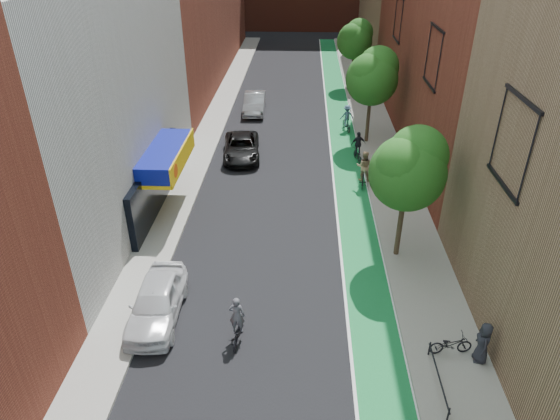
# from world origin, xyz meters

# --- Properties ---
(bike_lane) EXTENTS (2.00, 68.00, 0.01)m
(bike_lane) POSITION_xyz_m (4.00, 26.00, 0.01)
(bike_lane) COLOR #136D2F
(bike_lane) RESTS_ON ground
(sidewalk_left) EXTENTS (2.00, 68.00, 0.15)m
(sidewalk_left) POSITION_xyz_m (-6.00, 26.00, 0.07)
(sidewalk_left) COLOR gray
(sidewalk_left) RESTS_ON ground
(sidewalk_right) EXTENTS (3.00, 68.00, 0.15)m
(sidewalk_right) POSITION_xyz_m (6.50, 26.00, 0.07)
(sidewalk_right) COLOR gray
(sidewalk_right) RESTS_ON ground
(building_left_white) EXTENTS (8.00, 20.00, 12.00)m
(building_left_white) POSITION_xyz_m (-11.00, 14.00, 6.00)
(building_left_white) COLOR silver
(building_left_white) RESTS_ON ground
(tree_near) EXTENTS (3.40, 3.36, 6.42)m
(tree_near) POSITION_xyz_m (5.65, 10.02, 4.66)
(tree_near) COLOR #332619
(tree_near) RESTS_ON ground
(tree_mid) EXTENTS (3.55, 3.53, 6.74)m
(tree_mid) POSITION_xyz_m (5.65, 24.02, 4.89)
(tree_mid) COLOR #332619
(tree_mid) RESTS_ON ground
(tree_far) EXTENTS (3.30, 3.25, 6.21)m
(tree_far) POSITION_xyz_m (5.65, 38.02, 4.50)
(tree_far) COLOR #332619
(tree_far) RESTS_ON ground
(parked_car_white) EXTENTS (1.99, 4.68, 1.58)m
(parked_car_white) POSITION_xyz_m (-4.60, 5.27, 0.79)
(parked_car_white) COLOR silver
(parked_car_white) RESTS_ON ground
(parked_car_black) EXTENTS (2.83, 5.27, 1.41)m
(parked_car_black) POSITION_xyz_m (-3.04, 21.09, 0.70)
(parked_car_black) COLOR black
(parked_car_black) RESTS_ON ground
(parked_car_silver) EXTENTS (1.79, 4.82, 1.57)m
(parked_car_silver) POSITION_xyz_m (-3.00, 30.28, 0.79)
(parked_car_silver) COLOR #93979B
(parked_car_silver) RESTS_ON ground
(cyclist_lead) EXTENTS (0.66, 1.66, 1.96)m
(cyclist_lead) POSITION_xyz_m (-1.27, 4.18, 0.66)
(cyclist_lead) COLOR black
(cyclist_lead) RESTS_ON ground
(cyclist_lane_near) EXTENTS (0.99, 1.56, 2.21)m
(cyclist_lane_near) POSITION_xyz_m (4.70, 17.25, 1.01)
(cyclist_lane_near) COLOR black
(cyclist_lane_near) RESTS_ON ground
(cyclist_lane_mid) EXTENTS (1.02, 1.65, 1.98)m
(cyclist_lane_mid) POSITION_xyz_m (4.70, 20.91, 0.77)
(cyclist_lane_mid) COLOR black
(cyclist_lane_mid) RESTS_ON ground
(cyclist_lane_far) EXTENTS (1.15, 1.79, 1.94)m
(cyclist_lane_far) POSITION_xyz_m (4.33, 26.47, 0.85)
(cyclist_lane_far) COLOR black
(cyclist_lane_far) RESTS_ON ground
(parked_bike_far) EXTENTS (1.65, 0.75, 0.84)m
(parked_bike_far) POSITION_xyz_m (6.58, 3.73, 0.57)
(parked_bike_far) COLOR black
(parked_bike_far) RESTS_ON sidewalk_right
(pedestrian) EXTENTS (0.62, 0.87, 1.66)m
(pedestrian) POSITION_xyz_m (7.57, 3.44, 0.98)
(pedestrian) COLOR #212229
(pedestrian) RESTS_ON sidewalk_right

